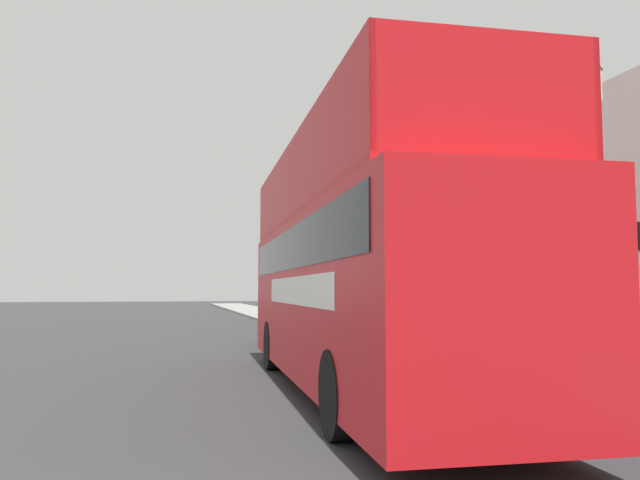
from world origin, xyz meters
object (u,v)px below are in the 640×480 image
(lamp_post_second, at_px, (365,230))
(lamp_post_third, at_px, (303,258))
(lamp_post_nearest, at_px, (592,165))
(tour_bus, at_px, (356,281))
(parked_car_ahead_of_bus, at_px, (300,325))

(lamp_post_second, xyz_separation_m, lamp_post_third, (0.25, 9.46, -0.35))
(lamp_post_third, bearing_deg, lamp_post_nearest, -90.07)
(tour_bus, distance_m, lamp_post_third, 15.86)
(tour_bus, xyz_separation_m, lamp_post_nearest, (2.41, -3.29, 1.58))
(tour_bus, bearing_deg, lamp_post_nearest, -51.08)
(tour_bus, xyz_separation_m, lamp_post_second, (2.19, 6.17, 1.54))
(parked_car_ahead_of_bus, bearing_deg, lamp_post_third, 75.07)
(tour_bus, xyz_separation_m, lamp_post_third, (2.43, 15.63, 1.19))
(tour_bus, bearing_deg, lamp_post_second, 73.18)
(parked_car_ahead_of_bus, distance_m, lamp_post_nearest, 12.02)
(parked_car_ahead_of_bus, distance_m, lamp_post_third, 7.91)
(tour_bus, relative_size, parked_car_ahead_of_bus, 2.60)
(lamp_post_nearest, height_order, lamp_post_second, lamp_post_nearest)
(tour_bus, distance_m, parked_car_ahead_of_bus, 8.41)
(lamp_post_third, bearing_deg, parked_car_ahead_of_bus, -102.90)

